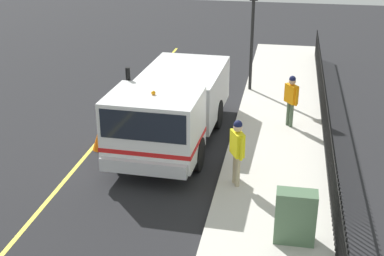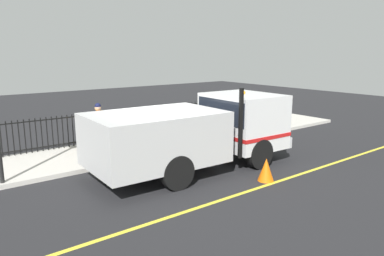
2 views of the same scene
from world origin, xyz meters
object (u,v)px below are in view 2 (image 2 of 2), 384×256
(work_truck, at_px, (202,128))
(utility_cabinet, at_px, (228,114))
(worker_standing, at_px, (212,113))
(traffic_cone, at_px, (266,170))
(pedestrian_distant, at_px, (99,121))

(work_truck, relative_size, utility_cabinet, 5.46)
(worker_standing, xyz_separation_m, traffic_cone, (-4.34, 1.68, -0.91))
(work_truck, bearing_deg, worker_standing, 135.77)
(work_truck, relative_size, worker_standing, 3.67)
(utility_cabinet, bearing_deg, worker_standing, 123.34)
(pedestrian_distant, distance_m, utility_cabinet, 6.59)
(work_truck, distance_m, worker_standing, 3.28)
(traffic_cone, bearing_deg, worker_standing, -21.13)
(worker_standing, height_order, utility_cabinet, worker_standing)
(pedestrian_distant, height_order, utility_cabinet, pedestrian_distant)
(worker_standing, distance_m, utility_cabinet, 2.79)
(worker_standing, distance_m, traffic_cone, 4.74)
(pedestrian_distant, bearing_deg, work_truck, 81.87)
(pedestrian_distant, relative_size, traffic_cone, 2.59)
(traffic_cone, bearing_deg, work_truck, 18.48)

